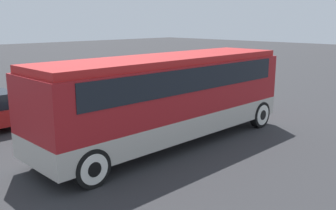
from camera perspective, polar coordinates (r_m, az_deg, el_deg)
ground_plane at (r=12.87m, az=-0.00°, el=-5.81°), size 120.00×120.00×0.00m
tour_bus at (r=12.49m, az=0.31°, el=2.08°), size 9.57×2.56×2.97m
parked_car_mid at (r=18.98m, az=-9.08°, el=2.25°), size 4.76×1.80×1.39m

